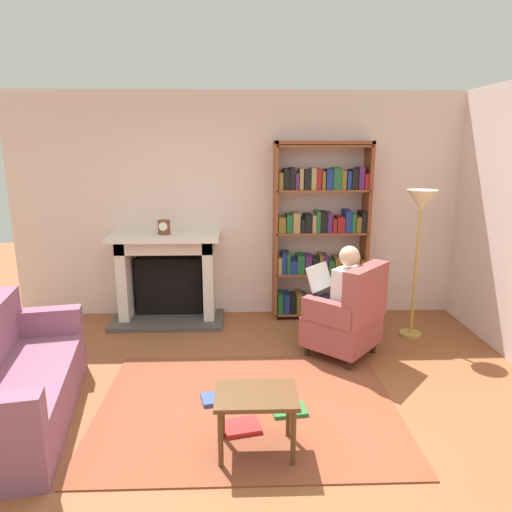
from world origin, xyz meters
The scene contains 12 objects.
ground centered at (0.00, 0.00, 0.00)m, with size 14.00×14.00×0.00m, color brown.
back_wall centered at (0.00, 2.55, 1.35)m, with size 5.60×0.10×2.70m, color beige.
area_rug centered at (0.00, 0.30, 0.01)m, with size 2.40×1.80×0.01m, color brown.
fireplace centered at (-0.93, 2.30, 0.57)m, with size 1.32×0.64×1.08m.
mantel_clock centered at (-0.93, 2.20, 1.16)m, with size 0.14×0.14×0.17m.
bookshelf centered at (0.91, 2.33, 1.04)m, with size 1.13×0.32×2.13m.
armchair_reading centered at (1.01, 1.20, 0.42)m, with size 0.89×0.89×0.97m.
seated_reader centered at (0.93, 1.28, 0.62)m, with size 0.59×0.58×1.14m.
sofa_floral centered at (-1.78, 0.15, 0.32)m, with size 1.02×1.80×0.85m.
side_table centered at (0.05, -0.25, 0.38)m, with size 0.56×0.39×0.45m.
scattered_books centered at (0.00, 0.19, 0.03)m, with size 0.87×0.66×0.03m.
floor_lamp centered at (1.86, 1.70, 1.37)m, with size 0.32×0.32×1.62m.
Camera 1 is at (-0.04, -3.02, 2.07)m, focal length 32.07 mm.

